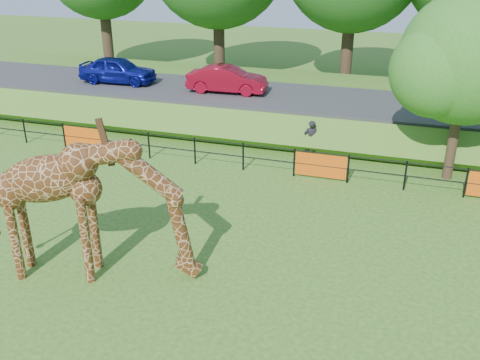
{
  "coord_description": "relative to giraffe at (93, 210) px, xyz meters",
  "views": [
    {
      "loc": [
        5.71,
        -10.21,
        8.09
      ],
      "look_at": [
        1.55,
        2.77,
        2.0
      ],
      "focal_mm": 40.0,
      "sensor_mm": 36.0,
      "label": 1
    }
  ],
  "objects": [
    {
      "name": "ground",
      "position": [
        1.48,
        -0.08,
        -1.92
      ],
      "size": [
        90.0,
        90.0,
        0.0
      ],
      "primitive_type": "plane",
      "color": "#2E6619",
      "rests_on": "ground"
    },
    {
      "name": "giraffe",
      "position": [
        0.0,
        0.0,
        0.0
      ],
      "size": [
        5.44,
        2.29,
        3.83
      ],
      "primitive_type": null,
      "rotation": [
        0.0,
        0.0,
        0.25
      ],
      "color": "#4F2910",
      "rests_on": "ground"
    },
    {
      "name": "perimeter_fence",
      "position": [
        1.48,
        7.92,
        -1.37
      ],
      "size": [
        28.07,
        0.1,
        1.1
      ],
      "primitive_type": null,
      "color": "black",
      "rests_on": "ground"
    },
    {
      "name": "embankment",
      "position": [
        1.48,
        15.42,
        -1.27
      ],
      "size": [
        40.0,
        9.0,
        1.3
      ],
      "primitive_type": "cube",
      "color": "#2E6619",
      "rests_on": "ground"
    },
    {
      "name": "road",
      "position": [
        1.48,
        13.92,
        -0.56
      ],
      "size": [
        40.0,
        5.0,
        0.12
      ],
      "primitive_type": "cube",
      "color": "#333336",
      "rests_on": "embankment"
    },
    {
      "name": "car_blue",
      "position": [
        -7.11,
        13.77,
        0.17
      ],
      "size": [
        4.0,
        1.76,
        1.34
      ],
      "primitive_type": "imported",
      "rotation": [
        0.0,
        0.0,
        1.62
      ],
      "color": "#12199A",
      "rests_on": "road"
    },
    {
      "name": "car_red",
      "position": [
        -1.15,
        13.69,
        0.13
      ],
      "size": [
        3.91,
        1.58,
        1.26
      ],
      "primitive_type": "imported",
      "rotation": [
        0.0,
        0.0,
        1.63
      ],
      "color": "#A10B22",
      "rests_on": "road"
    },
    {
      "name": "visitor",
      "position": [
        3.7,
        10.0,
        -1.13
      ],
      "size": [
        0.66,
        0.53,
        1.58
      ],
      "primitive_type": "imported",
      "rotation": [
        0.0,
        0.0,
        3.45
      ],
      "color": "black",
      "rests_on": "ground"
    },
    {
      "name": "tree_east",
      "position": [
        9.07,
        9.55,
        2.36
      ],
      "size": [
        5.4,
        4.71,
        6.76
      ],
      "color": "#372519",
      "rests_on": "ground"
    }
  ]
}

